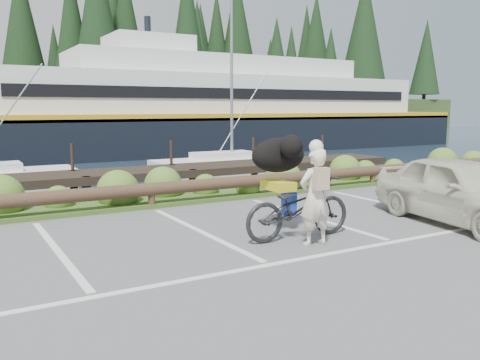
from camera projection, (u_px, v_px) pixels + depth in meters
ground at (256, 258)px, 7.91m from camera, size 72.00×72.00×0.00m
vegetation_strip at (142, 201)px, 12.45m from camera, size 34.00×1.60×0.10m
log_rail at (152, 208)px, 11.85m from camera, size 32.00×0.30×0.60m
bicycle at (298, 208)px, 9.04m from camera, size 2.16×0.83×1.12m
cyclist at (315, 197)px, 8.57m from camera, size 0.62×0.42×1.66m
dog at (278, 155)px, 9.52m from camera, size 0.60×1.15×0.65m
parked_car at (463, 190)px, 10.17m from camera, size 2.25×4.24×1.37m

